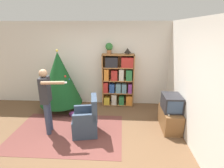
% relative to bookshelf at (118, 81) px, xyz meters
% --- Properties ---
extents(ground_plane, '(14.00, 14.00, 0.00)m').
position_rel_bookshelf_xyz_m(ground_plane, '(-0.66, -2.05, -0.82)').
color(ground_plane, brown).
extents(wall_back, '(8.00, 0.10, 2.60)m').
position_rel_bookshelf_xyz_m(wall_back, '(-0.66, 0.23, 0.48)').
color(wall_back, silver).
rests_on(wall_back, ground_plane).
extents(wall_right, '(0.10, 8.00, 2.60)m').
position_rel_bookshelf_xyz_m(wall_right, '(1.60, -2.05, 0.48)').
color(wall_right, silver).
rests_on(wall_right, ground_plane).
extents(area_rug, '(2.60, 1.78, 0.01)m').
position_rel_bookshelf_xyz_m(area_rug, '(-1.17, -1.66, -0.82)').
color(area_rug, brown).
rests_on(area_rug, ground_plane).
extents(bookshelf, '(0.98, 0.30, 1.65)m').
position_rel_bookshelf_xyz_m(bookshelf, '(0.00, 0.00, 0.00)').
color(bookshelf, '#A8703D').
rests_on(bookshelf, ground_plane).
extents(tv_stand, '(0.42, 0.86, 0.49)m').
position_rel_bookshelf_xyz_m(tv_stand, '(1.32, -1.29, -0.57)').
color(tv_stand, brown).
rests_on(tv_stand, ground_plane).
extents(television, '(0.42, 0.56, 0.38)m').
position_rel_bookshelf_xyz_m(television, '(1.32, -1.30, -0.14)').
color(television, '#28282D').
rests_on(television, tv_stand).
extents(game_remote, '(0.04, 0.12, 0.02)m').
position_rel_bookshelf_xyz_m(game_remote, '(1.20, -1.55, -0.32)').
color(game_remote, white).
rests_on(game_remote, tv_stand).
extents(christmas_tree, '(1.25, 1.25, 1.83)m').
position_rel_bookshelf_xyz_m(christmas_tree, '(-1.71, -0.40, 0.17)').
color(christmas_tree, '#4C3323').
rests_on(christmas_tree, ground_plane).
extents(armchair, '(0.66, 0.65, 0.92)m').
position_rel_bookshelf_xyz_m(armchair, '(-0.69, -1.66, -0.50)').
color(armchair, '#334256').
rests_on(armchair, ground_plane).
extents(standing_person, '(0.67, 0.47, 1.55)m').
position_rel_bookshelf_xyz_m(standing_person, '(-1.59, -1.65, 0.10)').
color(standing_person, '#38425B').
rests_on(standing_person, ground_plane).
extents(potted_plant, '(0.22, 0.22, 0.33)m').
position_rel_bookshelf_xyz_m(potted_plant, '(-0.28, 0.01, 1.02)').
color(potted_plant, '#935B38').
rests_on(potted_plant, bookshelf).
extents(table_lamp, '(0.20, 0.20, 0.18)m').
position_rel_bookshelf_xyz_m(table_lamp, '(0.27, 0.01, 0.94)').
color(table_lamp, '#473828').
rests_on(table_lamp, bookshelf).
extents(book_pile_near_tree, '(0.24, 0.19, 0.11)m').
position_rel_bookshelf_xyz_m(book_pile_near_tree, '(-1.23, -0.83, -0.76)').
color(book_pile_near_tree, '#B22D28').
rests_on(book_pile_near_tree, ground_plane).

